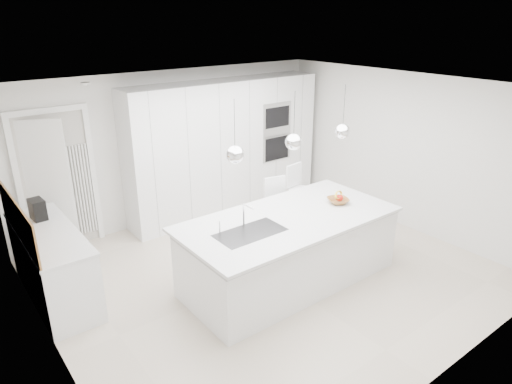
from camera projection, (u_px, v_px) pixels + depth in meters
floor at (269, 273)px, 6.26m from camera, size 5.50×5.50×0.00m
wall_back at (176, 146)px, 7.65m from camera, size 5.50×0.00×5.50m
wall_left at (42, 252)px, 4.24m from camera, size 0.00×5.00×5.00m
ceiling at (272, 89)px, 5.35m from camera, size 5.50×5.50×0.00m
tall_cabinets at (226, 148)px, 7.92m from camera, size 3.60×0.60×2.30m
oven_stack at (277, 132)px, 8.13m from camera, size 0.62×0.04×1.05m
doorway_frame at (58, 184)px, 6.60m from camera, size 1.11×0.08×2.13m
hallway_door at (41, 190)px, 6.43m from camera, size 0.76×0.38×2.00m
radiator at (82, 190)px, 6.84m from camera, size 0.32×0.04×1.40m
left_base_cabinets at (54, 266)px, 5.60m from camera, size 0.60×1.80×0.86m
left_worktop at (47, 233)px, 5.43m from camera, size 0.62×1.82×0.04m
oak_backsplash at (17, 219)px, 5.17m from camera, size 0.02×1.80×0.50m
island_base at (290, 251)px, 5.94m from camera, size 2.80×1.20×0.86m
island_worktop at (289, 219)px, 5.81m from camera, size 2.84×1.40×0.04m
island_sink at (250, 239)px, 5.43m from camera, size 0.84×0.44×0.18m
island_tap at (244, 215)px, 5.52m from camera, size 0.02×0.02×0.30m
pendant_left at (235, 155)px, 4.92m from camera, size 0.20×0.20×0.20m
pendant_mid at (294, 142)px, 5.41m from camera, size 0.20×0.20×0.20m
pendant_right at (342, 131)px, 5.89m from camera, size 0.20×0.20×0.20m
fruit_bowl at (338, 201)px, 6.23m from camera, size 0.37×0.37×0.07m
espresso_machine at (37, 209)px, 5.72m from camera, size 0.17×0.26×0.26m
bar_stool_left at (280, 214)px, 6.76m from camera, size 0.45×0.56×1.09m
bar_stool_right at (299, 200)px, 7.26m from camera, size 0.44×0.56×1.11m
apple_a at (340, 198)px, 6.22m from camera, size 0.09×0.09×0.09m
apple_b at (339, 198)px, 6.23m from camera, size 0.08×0.08×0.08m
banana_bunch at (338, 195)px, 6.21m from camera, size 0.24×0.17×0.22m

